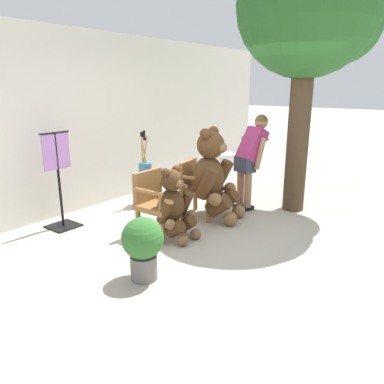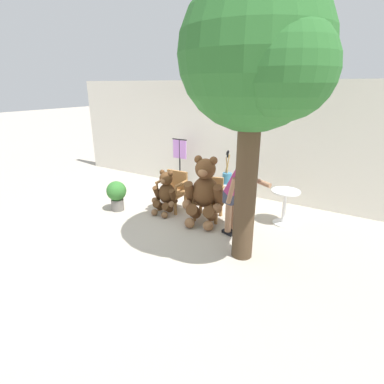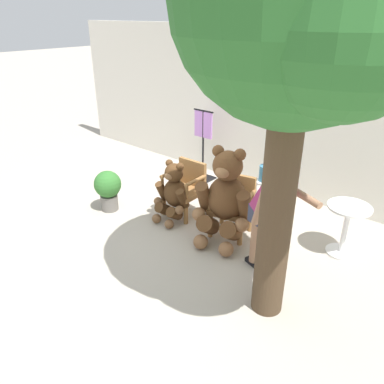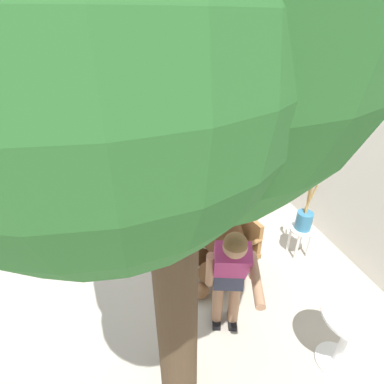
{
  "view_description": "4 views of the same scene",
  "coord_description": "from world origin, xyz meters",
  "px_view_note": "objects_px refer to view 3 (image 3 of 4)",
  "views": [
    {
      "loc": [
        -4.0,
        -2.68,
        1.97
      ],
      "look_at": [
        -0.12,
        0.3,
        0.57
      ],
      "focal_mm": 35.0,
      "sensor_mm": 36.0,
      "label": 1
    },
    {
      "loc": [
        3.25,
        -4.58,
        2.69
      ],
      "look_at": [
        0.38,
        0.06,
        0.73
      ],
      "focal_mm": 28.0,
      "sensor_mm": 36.0,
      "label": 2
    },
    {
      "loc": [
        3.11,
        -3.41,
        2.97
      ],
      "look_at": [
        0.17,
        0.03,
        0.78
      ],
      "focal_mm": 35.0,
      "sensor_mm": 36.0,
      "label": 3
    },
    {
      "loc": [
        3.19,
        -0.73,
        3.02
      ],
      "look_at": [
        -0.32,
        0.25,
        0.88
      ],
      "focal_mm": 28.0,
      "sensor_mm": 36.0,
      "label": 4
    }
  ],
  "objects_px": {
    "person_visitor": "(271,205)",
    "clothing_display_stand": "(203,144)",
    "teddy_bear_large": "(225,197)",
    "patio_tree": "(307,8)",
    "wooden_chair_right": "(233,204)",
    "teddy_bear_small": "(173,192)",
    "white_stool": "(265,186)",
    "brush_bucket": "(266,171)",
    "wooden_chair_left": "(186,187)",
    "round_side_table": "(346,224)",
    "potted_plant": "(108,188)"
  },
  "relations": [
    {
      "from": "person_visitor",
      "to": "clothing_display_stand",
      "type": "relative_size",
      "value": 1.11
    },
    {
      "from": "teddy_bear_large",
      "to": "patio_tree",
      "type": "relative_size",
      "value": 0.34
    },
    {
      "from": "wooden_chair_right",
      "to": "teddy_bear_small",
      "type": "bearing_deg",
      "value": -162.28
    },
    {
      "from": "wooden_chair_right",
      "to": "white_stool",
      "type": "relative_size",
      "value": 1.87
    },
    {
      "from": "white_stool",
      "to": "brush_bucket",
      "type": "relative_size",
      "value": 0.57
    },
    {
      "from": "clothing_display_stand",
      "to": "brush_bucket",
      "type": "bearing_deg",
      "value": -7.94
    },
    {
      "from": "wooden_chair_left",
      "to": "wooden_chair_right",
      "type": "height_order",
      "value": "same"
    },
    {
      "from": "round_side_table",
      "to": "clothing_display_stand",
      "type": "bearing_deg",
      "value": 166.38
    },
    {
      "from": "patio_tree",
      "to": "teddy_bear_large",
      "type": "bearing_deg",
      "value": 145.97
    },
    {
      "from": "clothing_display_stand",
      "to": "white_stool",
      "type": "bearing_deg",
      "value": -7.96
    },
    {
      "from": "wooden_chair_left",
      "to": "teddy_bear_small",
      "type": "xyz_separation_m",
      "value": [
        0.0,
        -0.29,
        0.01
      ]
    },
    {
      "from": "teddy_bear_large",
      "to": "round_side_table",
      "type": "relative_size",
      "value": 1.92
    },
    {
      "from": "round_side_table",
      "to": "patio_tree",
      "type": "relative_size",
      "value": 0.18
    },
    {
      "from": "person_visitor",
      "to": "brush_bucket",
      "type": "relative_size",
      "value": 1.9
    },
    {
      "from": "wooden_chair_right",
      "to": "clothing_display_stand",
      "type": "bearing_deg",
      "value": 141.63
    },
    {
      "from": "person_visitor",
      "to": "brush_bucket",
      "type": "distance_m",
      "value": 1.76
    },
    {
      "from": "potted_plant",
      "to": "clothing_display_stand",
      "type": "bearing_deg",
      "value": 79.39
    },
    {
      "from": "brush_bucket",
      "to": "wooden_chair_right",
      "type": "bearing_deg",
      "value": -85.37
    },
    {
      "from": "brush_bucket",
      "to": "wooden_chair_left",
      "type": "bearing_deg",
      "value": -128.76
    },
    {
      "from": "wooden_chair_right",
      "to": "white_stool",
      "type": "bearing_deg",
      "value": 94.57
    },
    {
      "from": "wooden_chair_left",
      "to": "clothing_display_stand",
      "type": "height_order",
      "value": "clothing_display_stand"
    },
    {
      "from": "wooden_chair_left",
      "to": "teddy_bear_large",
      "type": "bearing_deg",
      "value": -15.03
    },
    {
      "from": "wooden_chair_right",
      "to": "clothing_display_stand",
      "type": "xyz_separation_m",
      "value": [
        -1.57,
        1.25,
        0.26
      ]
    },
    {
      "from": "white_stool",
      "to": "clothing_display_stand",
      "type": "distance_m",
      "value": 1.55
    },
    {
      "from": "potted_plant",
      "to": "patio_tree",
      "type": "bearing_deg",
      "value": -6.41
    },
    {
      "from": "brush_bucket",
      "to": "patio_tree",
      "type": "bearing_deg",
      "value": -57.28
    },
    {
      "from": "person_visitor",
      "to": "round_side_table",
      "type": "xyz_separation_m",
      "value": [
        0.62,
        0.96,
        -0.46
      ]
    },
    {
      "from": "brush_bucket",
      "to": "potted_plant",
      "type": "relative_size",
      "value": 1.18
    },
    {
      "from": "wooden_chair_right",
      "to": "person_visitor",
      "type": "relative_size",
      "value": 0.57
    },
    {
      "from": "teddy_bear_small",
      "to": "patio_tree",
      "type": "xyz_separation_m",
      "value": [
        2.21,
        -0.81,
        2.52
      ]
    },
    {
      "from": "wooden_chair_left",
      "to": "potted_plant",
      "type": "xyz_separation_m",
      "value": [
        -1.03,
        -0.74,
        -0.07
      ]
    },
    {
      "from": "teddy_bear_large",
      "to": "brush_bucket",
      "type": "xyz_separation_m",
      "value": [
        -0.11,
        1.29,
        -0.05
      ]
    },
    {
      "from": "wooden_chair_right",
      "to": "round_side_table",
      "type": "relative_size",
      "value": 1.19
    },
    {
      "from": "wooden_chair_left",
      "to": "brush_bucket",
      "type": "xyz_separation_m",
      "value": [
        0.83,
        1.04,
        0.17
      ]
    },
    {
      "from": "wooden_chair_left",
      "to": "person_visitor",
      "type": "xyz_separation_m",
      "value": [
        1.74,
        -0.44,
        0.44
      ]
    },
    {
      "from": "brush_bucket",
      "to": "potted_plant",
      "type": "xyz_separation_m",
      "value": [
        -1.86,
        -1.78,
        -0.23
      ]
    },
    {
      "from": "white_stool",
      "to": "brush_bucket",
      "type": "xyz_separation_m",
      "value": [
        -0.0,
        0.0,
        0.27
      ]
    },
    {
      "from": "teddy_bear_small",
      "to": "round_side_table",
      "type": "xyz_separation_m",
      "value": [
        2.36,
        0.81,
        -0.03
      ]
    },
    {
      "from": "clothing_display_stand",
      "to": "teddy_bear_small",
      "type": "bearing_deg",
      "value": -66.81
    },
    {
      "from": "teddy_bear_large",
      "to": "potted_plant",
      "type": "height_order",
      "value": "teddy_bear_large"
    },
    {
      "from": "brush_bucket",
      "to": "round_side_table",
      "type": "distance_m",
      "value": 1.63
    },
    {
      "from": "round_side_table",
      "to": "wooden_chair_right",
      "type": "bearing_deg",
      "value": -160.43
    },
    {
      "from": "wooden_chair_left",
      "to": "brush_bucket",
      "type": "relative_size",
      "value": 1.07
    },
    {
      "from": "person_visitor",
      "to": "potted_plant",
      "type": "distance_m",
      "value": 2.84
    },
    {
      "from": "teddy_bear_small",
      "to": "wooden_chair_left",
      "type": "bearing_deg",
      "value": 90.38
    },
    {
      "from": "teddy_bear_large",
      "to": "potted_plant",
      "type": "bearing_deg",
      "value": -166.1
    },
    {
      "from": "wooden_chair_right",
      "to": "round_side_table",
      "type": "height_order",
      "value": "wooden_chair_right"
    },
    {
      "from": "wooden_chair_left",
      "to": "white_stool",
      "type": "relative_size",
      "value": 1.87
    },
    {
      "from": "brush_bucket",
      "to": "potted_plant",
      "type": "distance_m",
      "value": 2.59
    },
    {
      "from": "wooden_chair_right",
      "to": "patio_tree",
      "type": "bearing_deg",
      "value": -40.53
    }
  ]
}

